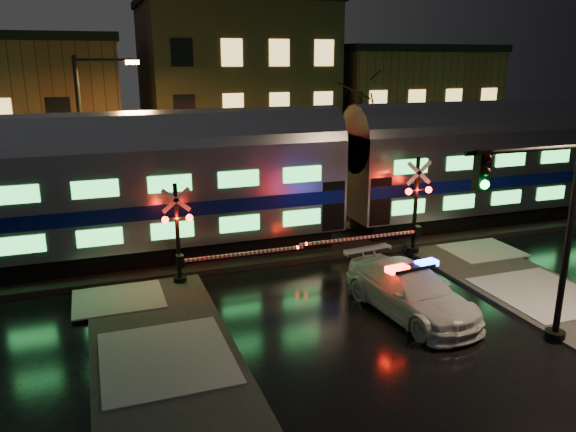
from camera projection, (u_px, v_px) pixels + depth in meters
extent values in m
plane|color=black|center=(337.00, 290.00, 20.27)|extent=(120.00, 120.00, 0.00)
cube|color=black|center=(290.00, 245.00, 24.77)|extent=(90.00, 4.20, 0.24)
cube|color=#2D2D2D|center=(185.00, 424.00, 12.71)|extent=(4.00, 20.00, 0.12)
cube|color=#553321|center=(1.00, 118.00, 34.81)|extent=(14.00, 10.00, 9.00)
cube|color=brown|center=(233.00, 92.00, 39.77)|extent=(12.00, 11.00, 11.50)
cube|color=#553321|center=(397.00, 109.00, 43.91)|extent=(12.00, 10.00, 8.50)
cube|color=black|center=(29.00, 262.00, 21.23)|extent=(24.00, 2.40, 0.80)
cube|color=#B7BAC1|center=(21.00, 203.00, 20.61)|extent=(25.00, 3.05, 3.80)
cube|color=navy|center=(22.00, 213.00, 20.72)|extent=(24.75, 3.09, 0.55)
cube|color=#41F763|center=(21.00, 245.00, 19.51)|extent=(21.00, 0.05, 0.62)
cube|color=#41F763|center=(14.00, 195.00, 19.02)|extent=(21.00, 0.05, 0.62)
cylinder|color=#B7BAC1|center=(15.00, 157.00, 20.15)|extent=(25.00, 3.05, 3.05)
cube|color=black|center=(565.00, 204.00, 29.63)|extent=(24.00, 2.40, 0.80)
cube|color=#B7BAC1|center=(571.00, 161.00, 29.00)|extent=(25.00, 3.05, 3.80)
cube|color=navy|center=(570.00, 169.00, 29.11)|extent=(24.75, 3.09, 0.55)
cylinder|color=#B7BAC1|center=(576.00, 128.00, 28.54)|extent=(25.00, 3.05, 3.05)
imported|color=silver|center=(411.00, 291.00, 18.19)|extent=(2.82, 5.61, 1.56)
cube|color=black|center=(412.00, 267.00, 17.97)|extent=(1.67, 0.61, 0.10)
cube|color=#FF0C05|center=(397.00, 269.00, 17.71)|extent=(0.75, 0.45, 0.18)
cube|color=#1426FF|center=(427.00, 263.00, 18.21)|extent=(0.75, 0.45, 0.18)
cylinder|color=black|center=(413.00, 251.00, 23.90)|extent=(0.52, 0.52, 0.31)
cylinder|color=black|center=(415.00, 207.00, 23.37)|extent=(0.17, 0.17, 4.19)
sphere|color=#FF0C05|center=(409.00, 192.00, 22.86)|extent=(0.27, 0.27, 0.27)
sphere|color=#FF0C05|center=(429.00, 190.00, 23.16)|extent=(0.27, 0.27, 0.27)
cube|color=white|center=(361.00, 238.00, 22.57)|extent=(5.24, 0.10, 0.10)
cube|color=black|center=(417.00, 231.00, 23.41)|extent=(0.25, 0.30, 0.45)
cylinder|color=black|center=(180.00, 281.00, 20.71)|extent=(0.48, 0.48, 0.29)
cylinder|color=black|center=(178.00, 235.00, 20.23)|extent=(0.15, 0.15, 3.81)
sphere|color=#FF0C05|center=(165.00, 220.00, 19.75)|extent=(0.25, 0.25, 0.25)
sphere|color=#FF0C05|center=(189.00, 218.00, 20.03)|extent=(0.25, 0.25, 0.25)
cube|color=white|center=(244.00, 254.00, 21.02)|extent=(4.77, 0.10, 0.10)
cube|color=black|center=(180.00, 261.00, 20.25)|extent=(0.25, 0.30, 0.45)
cylinder|color=black|center=(555.00, 336.00, 16.57)|extent=(0.58, 0.58, 0.31)
cylinder|color=black|center=(568.00, 241.00, 15.78)|extent=(0.19, 0.19, 6.20)
cylinder|color=black|center=(526.00, 150.00, 14.45)|extent=(3.72, 0.12, 0.12)
cube|color=black|center=(482.00, 170.00, 13.96)|extent=(0.33, 0.29, 1.03)
sphere|color=#0CFF3F|center=(485.00, 185.00, 13.90)|extent=(0.23, 0.23, 0.23)
cylinder|color=black|center=(83.00, 152.00, 24.66)|extent=(0.21, 0.21, 8.20)
cylinder|color=black|center=(105.00, 60.00, 24.01)|extent=(2.46, 0.12, 0.12)
cube|color=orange|center=(132.00, 62.00, 24.40)|extent=(0.56, 0.29, 0.18)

